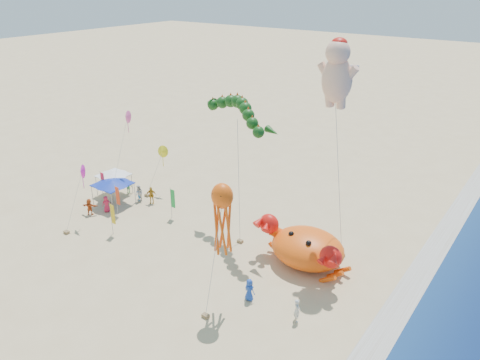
% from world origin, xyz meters
% --- Properties ---
extents(ground, '(320.00, 320.00, 0.00)m').
position_xyz_m(ground, '(0.00, 0.00, 0.00)').
color(ground, '#D1B784').
rests_on(ground, ground).
extents(foam_strip, '(320.00, 320.00, 0.00)m').
position_xyz_m(foam_strip, '(12.00, 0.00, 0.01)').
color(foam_strip, silver).
rests_on(foam_strip, ground).
extents(crab_inflatable, '(8.37, 6.41, 3.67)m').
position_xyz_m(crab_inflatable, '(3.90, 3.14, 1.62)').
color(crab_inflatable, '#FF560D').
rests_on(crab_inflatable, ground).
extents(dragon_kite, '(9.57, 4.65, 12.15)m').
position_xyz_m(dragon_kite, '(-4.31, 4.62, 11.09)').
color(dragon_kite, '#113E11').
rests_on(dragon_kite, ground).
extents(cherub_kite, '(2.92, 2.05, 17.94)m').
position_xyz_m(cherub_kite, '(4.32, 5.29, 15.53)').
color(cherub_kite, '#FFBD9B').
rests_on(cherub_kite, ground).
extents(octopus_kite, '(1.53, 2.92, 9.52)m').
position_xyz_m(octopus_kite, '(1.41, -4.74, 7.33)').
color(octopus_kite, '#FF580D').
rests_on(octopus_kite, ground).
extents(canopy_blue, '(3.60, 3.60, 2.71)m').
position_xyz_m(canopy_blue, '(-17.66, 1.30, 2.44)').
color(canopy_blue, gray).
rests_on(canopy_blue, ground).
extents(canopy_white, '(3.18, 3.18, 2.71)m').
position_xyz_m(canopy_white, '(-19.46, 2.91, 2.44)').
color(canopy_white, gray).
rests_on(canopy_white, ground).
extents(feather_flags, '(9.42, 5.60, 3.20)m').
position_xyz_m(feather_flags, '(-14.51, 0.27, 2.01)').
color(feather_flags, gray).
rests_on(feather_flags, ground).
extents(beachgoers, '(26.08, 8.30, 1.87)m').
position_xyz_m(beachgoers, '(-12.63, 0.70, 0.87)').
color(beachgoers, blue).
rests_on(beachgoers, ground).
extents(small_kites, '(4.08, 12.85, 9.20)m').
position_xyz_m(small_kites, '(-16.73, 2.47, 5.56)').
color(small_kites, yellow).
rests_on(small_kites, ground).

